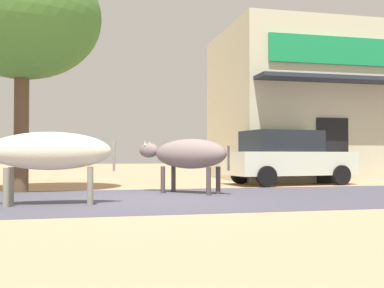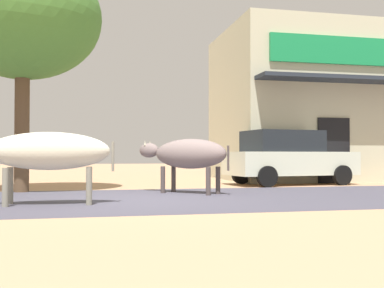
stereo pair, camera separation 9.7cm
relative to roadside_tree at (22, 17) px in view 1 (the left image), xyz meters
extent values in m
plane|color=tan|center=(2.73, -2.50, -4.29)|extent=(80.00, 80.00, 0.00)
cube|color=#4A4856|center=(2.73, -2.50, -4.29)|extent=(72.00, 5.35, 0.00)
cube|color=beige|center=(9.58, 4.21, -1.55)|extent=(6.19, 5.17, 5.49)
cube|color=#198C4C|center=(9.58, 1.56, -0.01)|extent=(4.95, 0.10, 0.90)
cube|color=#262D38|center=(9.58, 1.17, -1.00)|extent=(5.94, 0.90, 0.12)
cube|color=black|center=(9.29, 1.59, -3.24)|extent=(1.10, 0.06, 2.10)
cylinder|color=brown|center=(0.00, 0.00, -2.76)|extent=(0.35, 0.35, 3.07)
ellipsoid|color=#477F33|center=(0.00, 0.00, 0.02)|extent=(3.84, 3.84, 3.07)
cube|color=silver|center=(7.65, 1.28, -3.64)|extent=(4.08, 2.15, 0.70)
cube|color=#1E2328|center=(7.36, 1.24, -2.97)|extent=(2.32, 1.79, 0.64)
cylinder|color=black|center=(8.80, 2.27, -3.99)|extent=(0.62, 0.26, 0.60)
cylinder|color=black|center=(9.01, 0.62, -3.99)|extent=(0.62, 0.26, 0.60)
cylinder|color=black|center=(6.29, 1.94, -3.99)|extent=(0.62, 0.26, 0.60)
cylinder|color=black|center=(6.50, 0.29, -3.99)|extent=(0.62, 0.26, 0.60)
ellipsoid|color=beige|center=(0.90, -3.22, -3.32)|extent=(2.19, 0.74, 0.69)
cylinder|color=gray|center=(0.19, -3.47, -3.95)|extent=(0.11, 0.11, 0.68)
cylinder|color=gray|center=(0.19, -2.96, -3.95)|extent=(0.11, 0.11, 0.68)
cylinder|color=gray|center=(1.61, -3.48, -3.95)|extent=(0.11, 0.11, 0.68)
cylinder|color=gray|center=(1.61, -2.97, -3.95)|extent=(0.11, 0.11, 0.68)
cylinder|color=gray|center=(2.04, -3.23, -3.42)|extent=(0.05, 0.05, 0.56)
ellipsoid|color=slate|center=(3.93, -1.36, -3.36)|extent=(1.81, 1.81, 0.70)
ellipsoid|color=slate|center=(3.07, -0.51, -3.27)|extent=(0.59, 0.59, 0.36)
cone|color=beige|center=(2.96, -0.54, -3.09)|extent=(0.06, 0.06, 0.12)
cone|color=beige|center=(3.10, -0.40, -3.09)|extent=(0.06, 0.06, 0.12)
cylinder|color=#4A403F|center=(3.33, -1.08, -3.97)|extent=(0.11, 0.11, 0.63)
cylinder|color=#4A403F|center=(3.64, -0.76, -3.97)|extent=(0.11, 0.11, 0.63)
cylinder|color=#4A403F|center=(4.21, -1.96, -3.97)|extent=(0.11, 0.11, 0.63)
cylinder|color=#4A403F|center=(4.53, -1.64, -3.97)|extent=(0.11, 0.11, 0.63)
cylinder|color=#4A403F|center=(4.65, -2.07, -3.46)|extent=(0.05, 0.05, 0.56)
camera|label=1|loc=(1.50, -12.14, -3.39)|focal=44.07mm
camera|label=2|loc=(1.59, -12.16, -3.39)|focal=44.07mm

